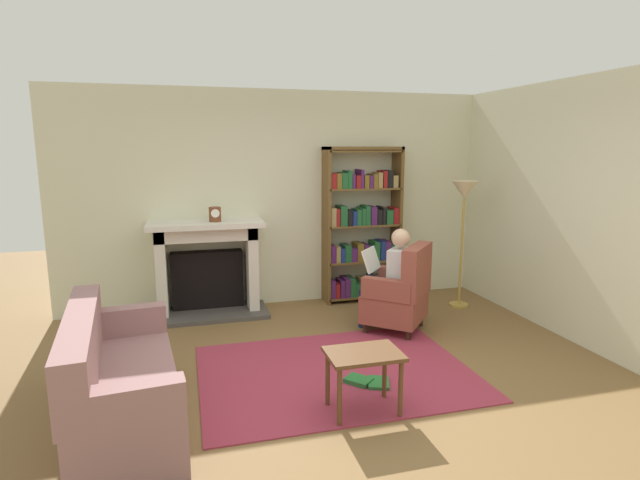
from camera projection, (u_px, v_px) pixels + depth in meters
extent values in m
plane|color=brown|center=(346.00, 388.00, 4.22)|extent=(14.00, 14.00, 0.00)
cube|color=beige|center=(285.00, 199.00, 6.40)|extent=(5.60, 0.10, 2.70)
cube|color=beige|center=(529.00, 204.00, 5.85)|extent=(0.10, 5.20, 2.70)
cube|color=#9C3045|center=(335.00, 372.00, 4.51)|extent=(2.40, 1.80, 0.01)
cube|color=#4C4742|center=(210.00, 314.00, 6.03)|extent=(1.38, 0.64, 0.05)
cube|color=black|center=(208.00, 279.00, 6.17)|extent=(0.86, 0.20, 0.70)
cube|color=silver|center=(162.00, 273.00, 5.89)|extent=(0.12, 0.44, 1.08)
cube|color=silver|center=(252.00, 268.00, 6.17)|extent=(0.12, 0.44, 1.08)
cube|color=silver|center=(206.00, 233.00, 5.95)|extent=(1.18, 0.44, 0.16)
cube|color=silver|center=(206.00, 224.00, 5.87)|extent=(1.34, 0.56, 0.06)
cylinder|color=brown|center=(215.00, 214.00, 5.86)|extent=(0.14, 0.14, 0.17)
cylinder|color=white|center=(215.00, 213.00, 5.79)|extent=(0.10, 0.01, 0.10)
cube|color=brown|center=(326.00, 226.00, 6.39)|extent=(0.04, 0.32, 2.01)
cube|color=brown|center=(396.00, 223.00, 6.64)|extent=(0.04, 0.32, 2.01)
cube|color=brown|center=(363.00, 148.00, 6.34)|extent=(1.01, 0.32, 0.04)
cube|color=brown|center=(361.00, 295.00, 6.69)|extent=(0.97, 0.32, 0.02)
cube|color=#4C1E59|center=(331.00, 288.00, 6.54)|extent=(0.06, 0.26, 0.24)
cube|color=maroon|center=(335.00, 289.00, 6.56)|extent=(0.06, 0.26, 0.19)
cube|color=#4C1E59|center=(340.00, 288.00, 6.58)|extent=(0.05, 0.26, 0.22)
cube|color=#4C1E59|center=(345.00, 286.00, 6.59)|extent=(0.07, 0.26, 0.25)
cube|color=#1E592D|center=(350.00, 286.00, 6.61)|extent=(0.07, 0.26, 0.24)
cube|color=#1E592D|center=(356.00, 288.00, 6.64)|extent=(0.07, 0.26, 0.17)
cube|color=#997F4C|center=(361.00, 286.00, 6.65)|extent=(0.06, 0.26, 0.23)
cube|color=brown|center=(366.00, 286.00, 6.67)|extent=(0.07, 0.26, 0.21)
cube|color=navy|center=(372.00, 284.00, 6.69)|extent=(0.07, 0.26, 0.25)
cube|color=#997F4C|center=(376.00, 284.00, 6.71)|extent=(0.04, 0.26, 0.25)
cube|color=black|center=(381.00, 284.00, 6.73)|extent=(0.08, 0.26, 0.23)
cube|color=brown|center=(387.00, 285.00, 6.75)|extent=(0.07, 0.26, 0.19)
cube|color=black|center=(392.00, 286.00, 6.77)|extent=(0.07, 0.26, 0.17)
cube|color=brown|center=(361.00, 260.00, 6.60)|extent=(0.97, 0.32, 0.02)
cube|color=#4C1E59|center=(331.00, 253.00, 6.46)|extent=(0.06, 0.26, 0.22)
cube|color=#997F4C|center=(336.00, 253.00, 6.48)|extent=(0.06, 0.26, 0.21)
cube|color=navy|center=(340.00, 254.00, 6.50)|extent=(0.06, 0.26, 0.18)
cube|color=#1E592D|center=(346.00, 252.00, 6.51)|extent=(0.08, 0.26, 0.22)
cube|color=#4C1E59|center=(352.00, 254.00, 6.54)|extent=(0.08, 0.26, 0.17)
cube|color=brown|center=(358.00, 251.00, 6.55)|extent=(0.08, 0.26, 0.23)
cube|color=#4C1E59|center=(364.00, 252.00, 6.58)|extent=(0.06, 0.26, 0.21)
cube|color=#1E592D|center=(369.00, 252.00, 6.60)|extent=(0.06, 0.26, 0.18)
cube|color=#1E592D|center=(374.00, 250.00, 6.61)|extent=(0.07, 0.26, 0.24)
cube|color=navy|center=(380.00, 249.00, 6.63)|extent=(0.06, 0.26, 0.25)
cube|color=#4C1E59|center=(385.00, 249.00, 6.65)|extent=(0.08, 0.26, 0.24)
cube|color=#1E592D|center=(390.00, 251.00, 6.67)|extent=(0.07, 0.26, 0.20)
cube|color=brown|center=(362.00, 225.00, 6.51)|extent=(0.97, 0.32, 0.02)
cube|color=#997F4C|center=(331.00, 216.00, 6.37)|extent=(0.06, 0.26, 0.23)
cube|color=maroon|center=(336.00, 217.00, 6.39)|extent=(0.05, 0.26, 0.22)
cube|color=#1E592D|center=(341.00, 215.00, 6.41)|extent=(0.09, 0.26, 0.25)
cube|color=black|center=(347.00, 217.00, 6.43)|extent=(0.06, 0.26, 0.20)
cube|color=navy|center=(352.00, 218.00, 6.45)|extent=(0.05, 0.26, 0.18)
cube|color=#1E592D|center=(356.00, 217.00, 6.46)|extent=(0.06, 0.26, 0.20)
cube|color=#1E592D|center=(361.00, 216.00, 6.48)|extent=(0.05, 0.26, 0.21)
cube|color=#1E592D|center=(365.00, 215.00, 6.49)|extent=(0.06, 0.26, 0.24)
cube|color=#4C1E59|center=(371.00, 215.00, 6.51)|extent=(0.08, 0.26, 0.23)
cube|color=black|center=(377.00, 216.00, 6.54)|extent=(0.06, 0.26, 0.19)
cube|color=black|center=(381.00, 215.00, 6.55)|extent=(0.04, 0.26, 0.22)
cube|color=#1E592D|center=(386.00, 216.00, 6.57)|extent=(0.09, 0.26, 0.18)
cube|color=maroon|center=(393.00, 215.00, 6.59)|extent=(0.07, 0.26, 0.21)
cube|color=brown|center=(363.00, 189.00, 6.43)|extent=(0.97, 0.32, 0.02)
cube|color=maroon|center=(331.00, 181.00, 6.29)|extent=(0.07, 0.26, 0.19)
cube|color=brown|center=(337.00, 181.00, 6.31)|extent=(0.06, 0.26, 0.19)
cube|color=#1E592D|center=(342.00, 180.00, 6.33)|extent=(0.08, 0.26, 0.20)
cube|color=#1E592D|center=(347.00, 179.00, 6.34)|extent=(0.05, 0.26, 0.22)
cube|color=#4C1E59|center=(351.00, 181.00, 6.36)|extent=(0.04, 0.26, 0.18)
cube|color=maroon|center=(356.00, 181.00, 6.38)|extent=(0.06, 0.26, 0.16)
cube|color=#4C1E59|center=(359.00, 179.00, 6.38)|extent=(0.04, 0.26, 0.23)
cube|color=brown|center=(364.00, 181.00, 6.41)|extent=(0.06, 0.26, 0.16)
cube|color=#4C1E59|center=(368.00, 181.00, 6.42)|extent=(0.05, 0.26, 0.16)
cube|color=brown|center=(373.00, 181.00, 6.44)|extent=(0.06, 0.26, 0.18)
cube|color=#997F4C|center=(377.00, 180.00, 6.45)|extent=(0.06, 0.26, 0.20)
cube|color=maroon|center=(382.00, 179.00, 6.46)|extent=(0.05, 0.26, 0.22)
cube|color=black|center=(387.00, 179.00, 6.48)|extent=(0.07, 0.26, 0.22)
cube|color=#997F4C|center=(392.00, 181.00, 6.51)|extent=(0.07, 0.26, 0.16)
cube|color=brown|center=(363.00, 151.00, 6.34)|extent=(0.97, 0.32, 0.02)
cylinder|color=#331E14|center=(381.00, 314.00, 5.90)|extent=(0.05, 0.05, 0.12)
cylinder|color=#331E14|center=(365.00, 328.00, 5.45)|extent=(0.05, 0.05, 0.12)
cylinder|color=#331E14|center=(421.00, 320.00, 5.69)|extent=(0.05, 0.05, 0.12)
cylinder|color=#331E14|center=(408.00, 335.00, 5.24)|extent=(0.05, 0.05, 0.12)
cube|color=brown|center=(394.00, 306.00, 5.53)|extent=(0.87, 0.88, 0.30)
cube|color=brown|center=(417.00, 271.00, 5.35)|extent=(0.54, 0.59, 0.55)
cube|color=brown|center=(402.00, 278.00, 5.72)|extent=(0.48, 0.45, 0.22)
cube|color=brown|center=(387.00, 290.00, 5.25)|extent=(0.48, 0.45, 0.22)
cube|color=silver|center=(400.00, 271.00, 5.44)|extent=(0.36, 0.37, 0.50)
sphere|color=#D8AD8C|center=(401.00, 238.00, 5.37)|extent=(0.20, 0.20, 0.20)
cube|color=#191E3F|center=(384.00, 285.00, 5.63)|extent=(0.38, 0.35, 0.12)
cube|color=#191E3F|center=(379.00, 289.00, 5.49)|extent=(0.38, 0.35, 0.12)
cylinder|color=#191E3F|center=(368.00, 305.00, 5.76)|extent=(0.10, 0.10, 0.42)
cylinder|color=#191E3F|center=(363.00, 309.00, 5.62)|extent=(0.10, 0.10, 0.42)
cube|color=white|center=(371.00, 260.00, 5.56)|extent=(0.32, 0.34, 0.25)
cube|color=#976C6B|center=(127.00, 396.00, 3.67)|extent=(0.87, 1.76, 0.40)
cube|color=#976C6B|center=(81.00, 347.00, 3.50)|extent=(0.38, 1.71, 0.45)
cube|color=#976C6B|center=(124.00, 405.00, 2.91)|extent=(0.71, 0.23, 0.24)
cube|color=#976C6B|center=(124.00, 321.00, 4.32)|extent=(0.71, 0.23, 0.24)
cube|color=brown|center=(364.00, 354.00, 3.76)|extent=(0.56, 0.39, 0.03)
cylinder|color=brown|center=(339.00, 397.00, 3.60)|extent=(0.04, 0.04, 0.45)
cylinder|color=brown|center=(401.00, 389.00, 3.72)|extent=(0.04, 0.04, 0.45)
cylinder|color=brown|center=(328.00, 379.00, 3.89)|extent=(0.04, 0.04, 0.45)
cylinder|color=brown|center=(385.00, 372.00, 4.01)|extent=(0.04, 0.04, 0.45)
cube|color=#267233|center=(379.00, 383.00, 4.26)|extent=(0.24, 0.28, 0.03)
cube|color=#267233|center=(358.00, 380.00, 4.29)|extent=(0.26, 0.27, 0.04)
cylinder|color=#B7933F|center=(459.00, 305.00, 6.41)|extent=(0.24, 0.24, 0.03)
cylinder|color=#B7933F|center=(461.00, 252.00, 6.28)|extent=(0.03, 0.03, 1.35)
cone|color=beige|center=(465.00, 190.00, 6.14)|extent=(0.32, 0.32, 0.22)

